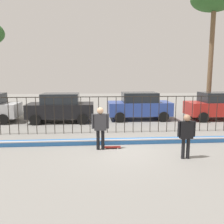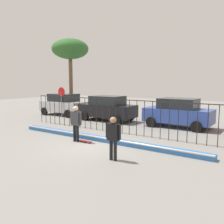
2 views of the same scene
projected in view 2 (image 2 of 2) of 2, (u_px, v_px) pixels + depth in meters
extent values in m
plane|color=gray|center=(88.00, 145.00, 11.42)|extent=(60.00, 60.00, 0.00)
cube|color=#2D6BB7|center=(100.00, 139.00, 12.22)|extent=(11.00, 0.36, 0.22)
cylinder|color=#B2B2B7|center=(98.00, 137.00, 12.06)|extent=(11.00, 0.09, 0.09)
cylinder|color=black|center=(41.00, 109.00, 17.73)|extent=(0.04, 0.04, 1.98)
cylinder|color=black|center=(46.00, 109.00, 17.47)|extent=(0.04, 0.04, 1.98)
cylinder|color=black|center=(50.00, 110.00, 17.21)|extent=(0.04, 0.04, 1.98)
cylinder|color=black|center=(55.00, 110.00, 16.95)|extent=(0.04, 0.04, 1.98)
cylinder|color=black|center=(59.00, 111.00, 16.69)|extent=(0.04, 0.04, 1.98)
cylinder|color=black|center=(64.00, 111.00, 16.42)|extent=(0.04, 0.04, 1.98)
cylinder|color=black|center=(69.00, 111.00, 16.16)|extent=(0.04, 0.04, 1.98)
cylinder|color=black|center=(74.00, 112.00, 15.90)|extent=(0.04, 0.04, 1.98)
cylinder|color=black|center=(80.00, 112.00, 15.64)|extent=(0.04, 0.04, 1.98)
cylinder|color=black|center=(85.00, 113.00, 15.38)|extent=(0.04, 0.04, 1.98)
cylinder|color=black|center=(91.00, 114.00, 15.12)|extent=(0.04, 0.04, 1.98)
cylinder|color=black|center=(97.00, 114.00, 14.85)|extent=(0.04, 0.04, 1.98)
cylinder|color=black|center=(103.00, 115.00, 14.59)|extent=(0.04, 0.04, 1.98)
cylinder|color=black|center=(109.00, 115.00, 14.33)|extent=(0.04, 0.04, 1.98)
cylinder|color=black|center=(115.00, 116.00, 14.07)|extent=(0.04, 0.04, 1.98)
cylinder|color=black|center=(122.00, 117.00, 13.81)|extent=(0.04, 0.04, 1.98)
cylinder|color=black|center=(129.00, 117.00, 13.55)|extent=(0.04, 0.04, 1.98)
cylinder|color=black|center=(137.00, 118.00, 13.28)|extent=(0.04, 0.04, 1.98)
cylinder|color=black|center=(144.00, 119.00, 13.02)|extent=(0.04, 0.04, 1.98)
cylinder|color=black|center=(152.00, 120.00, 12.76)|extent=(0.04, 0.04, 1.98)
cylinder|color=black|center=(161.00, 120.00, 12.50)|extent=(0.04, 0.04, 1.98)
cylinder|color=black|center=(169.00, 121.00, 12.24)|extent=(0.04, 0.04, 1.98)
cylinder|color=black|center=(178.00, 122.00, 11.98)|extent=(0.04, 0.04, 1.98)
cylinder|color=black|center=(188.00, 123.00, 11.71)|extent=(0.04, 0.04, 1.98)
cylinder|color=black|center=(197.00, 124.00, 11.45)|extent=(0.04, 0.04, 1.98)
cylinder|color=black|center=(208.00, 125.00, 11.19)|extent=(0.04, 0.04, 1.98)
cylinder|color=black|center=(218.00, 126.00, 10.93)|extent=(0.04, 0.04, 1.98)
cube|color=black|center=(122.00, 100.00, 13.68)|extent=(14.00, 0.04, 0.04)
cylinder|color=black|center=(75.00, 133.00, 12.10)|extent=(0.14, 0.14, 0.83)
cylinder|color=black|center=(78.00, 134.00, 11.99)|extent=(0.14, 0.14, 0.83)
cube|color=#333338|center=(76.00, 118.00, 11.95)|extent=(0.51, 0.22, 0.69)
sphere|color=tan|center=(76.00, 109.00, 11.89)|extent=(0.27, 0.27, 0.27)
cylinder|color=#333338|center=(71.00, 117.00, 12.12)|extent=(0.11, 0.11, 0.61)
cylinder|color=#333338|center=(80.00, 118.00, 11.78)|extent=(0.11, 0.11, 0.61)
cube|color=#A51E19|center=(85.00, 141.00, 11.92)|extent=(0.80, 0.20, 0.02)
cylinder|color=silver|center=(90.00, 142.00, 11.83)|extent=(0.05, 0.03, 0.05)
cylinder|color=silver|center=(88.00, 143.00, 11.71)|extent=(0.05, 0.03, 0.05)
cylinder|color=silver|center=(82.00, 141.00, 12.14)|extent=(0.05, 0.03, 0.05)
cylinder|color=silver|center=(80.00, 141.00, 12.01)|extent=(0.05, 0.03, 0.05)
cylinder|color=black|center=(111.00, 150.00, 9.25)|extent=(0.13, 0.13, 0.78)
cylinder|color=black|center=(115.00, 151.00, 9.14)|extent=(0.13, 0.13, 0.78)
cube|color=black|center=(113.00, 132.00, 9.10)|extent=(0.48, 0.20, 0.64)
sphere|color=#A87A5B|center=(113.00, 120.00, 9.05)|extent=(0.25, 0.25, 0.25)
cylinder|color=black|center=(107.00, 130.00, 9.26)|extent=(0.10, 0.10, 0.58)
cylinder|color=black|center=(120.00, 132.00, 8.94)|extent=(0.10, 0.10, 0.58)
cube|color=#B7BABF|center=(64.00, 106.00, 21.39)|extent=(4.30, 1.90, 0.90)
cube|color=#1E2328|center=(63.00, 98.00, 21.29)|extent=(2.36, 1.71, 0.66)
cylinder|color=black|center=(83.00, 111.00, 21.41)|extent=(0.68, 0.22, 0.68)
cylinder|color=black|center=(68.00, 114.00, 19.85)|extent=(0.68, 0.22, 0.68)
cylinder|color=black|center=(60.00, 109.00, 23.05)|extent=(0.68, 0.22, 0.68)
cylinder|color=black|center=(44.00, 111.00, 21.49)|extent=(0.68, 0.22, 0.68)
cube|color=black|center=(107.00, 110.00, 18.38)|extent=(4.30, 1.90, 0.90)
cube|color=#1E2328|center=(107.00, 100.00, 18.28)|extent=(2.37, 1.71, 0.66)
cylinder|color=black|center=(130.00, 116.00, 18.39)|extent=(0.68, 0.22, 0.68)
cylinder|color=black|center=(117.00, 120.00, 16.84)|extent=(0.68, 0.22, 0.68)
cylinder|color=black|center=(100.00, 113.00, 20.03)|extent=(0.68, 0.22, 0.68)
cylinder|color=black|center=(85.00, 116.00, 18.48)|extent=(0.68, 0.22, 0.68)
cube|color=#2D479E|center=(178.00, 115.00, 15.76)|extent=(4.30, 1.90, 0.90)
cube|color=#1E2328|center=(178.00, 103.00, 15.66)|extent=(2.37, 1.71, 0.66)
cylinder|color=black|center=(205.00, 122.00, 15.77)|extent=(0.68, 0.22, 0.68)
cylinder|color=black|center=(196.00, 127.00, 14.22)|extent=(0.68, 0.22, 0.68)
cylinder|color=black|center=(162.00, 118.00, 17.41)|extent=(0.68, 0.22, 0.68)
cylinder|color=black|center=(151.00, 122.00, 15.86)|extent=(0.68, 0.22, 0.68)
cylinder|color=slate|center=(62.00, 105.00, 20.18)|extent=(0.07, 0.07, 2.10)
cylinder|color=red|center=(61.00, 92.00, 20.06)|extent=(0.76, 0.02, 0.76)
cylinder|color=brown|center=(71.00, 86.00, 23.15)|extent=(0.36, 0.36, 5.07)
ellipsoid|color=#2D6028|center=(70.00, 49.00, 22.71)|extent=(3.44, 3.44, 1.89)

